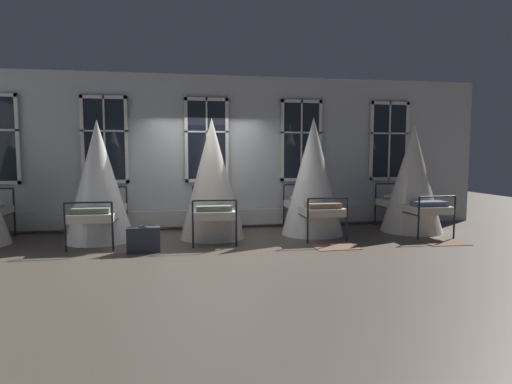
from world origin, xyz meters
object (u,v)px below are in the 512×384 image
Objects in this scene: cot_fourth at (313,178)px; suitcase_dark at (144,240)px; cot_second at (98,183)px; cot_third at (212,180)px; cot_fifth at (412,180)px.

suitcase_dark is at bearing 108.07° from cot_fourth.
cot_second is 1.75m from suitcase_dark.
cot_third is 4.34m from cot_fifth.
cot_fifth is 4.08× the size of suitcase_dark.
cot_second is 4.14× the size of suitcase_dark.
cot_third is 0.98× the size of cot_fourth.
cot_fourth is 4.32× the size of suitcase_dark.
cot_fourth is (2.11, 0.03, 0.02)m from cot_third.
suitcase_dark is at bearing -140.88° from cot_second.
cot_third is at bearing 88.10° from cot_fifth.
cot_second is at bearing 90.47° from cot_third.
suitcase_dark is at bearing 133.37° from cot_third.
cot_fourth is 3.70m from suitcase_dark.
cot_fifth is 5.78m from suitcase_dark.
cot_third is 2.11m from cot_fourth.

